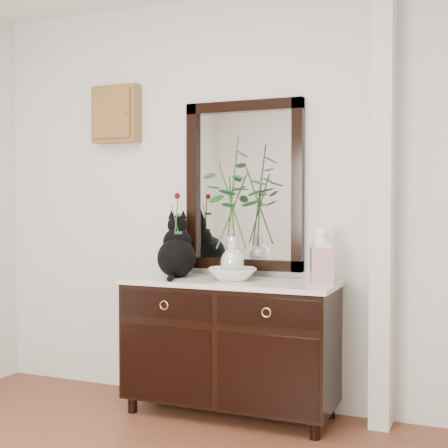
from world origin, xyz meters
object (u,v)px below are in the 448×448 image
at_px(cat, 177,245).
at_px(lotus_bowl, 232,274).
at_px(sideboard, 230,340).
at_px(ginger_jar, 322,255).

bearing_deg(cat, lotus_bowl, -26.11).
relative_size(cat, lotus_bowl, 1.34).
height_order(sideboard, cat, cat).
relative_size(cat, ginger_jar, 1.18).
bearing_deg(lotus_bowl, ginger_jar, 4.13).
bearing_deg(sideboard, ginger_jar, 3.16).
bearing_deg(sideboard, cat, 177.20).
height_order(sideboard, ginger_jar, ginger_jar).
relative_size(sideboard, ginger_jar, 3.86).
relative_size(sideboard, lotus_bowl, 4.38).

